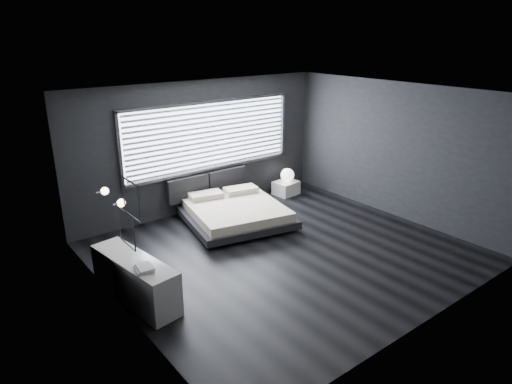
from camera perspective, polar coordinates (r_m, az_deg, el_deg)
room at (r=7.75m, az=3.85°, el=1.81°), size 6.04×6.00×2.80m
window at (r=9.90m, az=-5.68°, el=6.96°), size 4.14×0.09×1.52m
headboard at (r=10.06m, az=-6.06°, el=0.99°), size 1.96×0.16×0.52m
sconce_near at (r=6.30m, az=-16.52°, el=-1.33°), size 0.18×0.11×0.11m
sconce_far at (r=6.83m, az=-18.41°, el=0.11°), size 0.18×0.11×0.11m
wall_art_upper at (r=5.65m, az=-15.34°, el=-0.90°), size 0.01×0.48×0.48m
wall_art_lower at (r=6.04m, az=-15.88°, el=-4.41°), size 0.01×0.48×0.48m
bed at (r=9.35m, az=-2.52°, el=-2.56°), size 2.33×2.26×0.51m
nightstand at (r=11.03m, az=3.77°, el=0.51°), size 0.60×0.52×0.32m
orb_lamp at (r=10.95m, az=3.94°, el=2.14°), size 0.32×0.32×0.32m
dresser at (r=7.00m, az=-14.83°, el=-10.47°), size 0.70×1.72×0.67m
book_stack at (r=6.49m, az=-13.79°, el=-9.22°), size 0.30×0.36×0.06m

